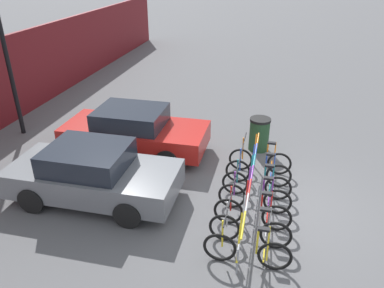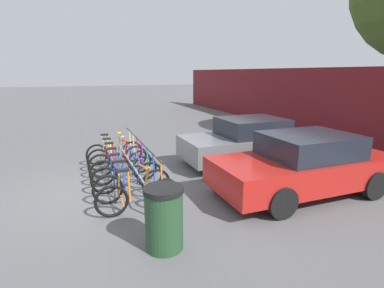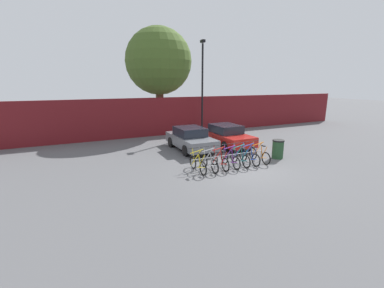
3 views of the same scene
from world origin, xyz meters
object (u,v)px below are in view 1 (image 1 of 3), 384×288
Objects in this scene: bicycle_red at (252,213)px; bicycle_blue at (258,172)px; bicycle_silver at (250,230)px; bicycle_orange at (260,160)px; car_red at (135,131)px; bicycle_purple at (254,197)px; trash_bin at (259,134)px; bicycle_yellow at (247,250)px; bike_rack at (248,192)px; car_grey at (93,174)px; bicycle_teal at (256,184)px.

bicycle_red is 1.77m from bicycle_blue.
bicycle_silver is 1.00× the size of bicycle_orange.
bicycle_orange is 0.40× the size of car_red.
bicycle_blue is at bearing 0.18° from bicycle_red.
bicycle_purple is 3.18m from trash_bin.
bike_rack is at bearing 3.52° from bicycle_yellow.
bicycle_silver is 1.66× the size of trash_bin.
car_grey is (-0.36, 3.72, 0.20)m from bike_rack.
car_grey is (-2.16, 3.87, 0.31)m from bicycle_orange.
bicycle_red reaches higher than trash_bin.
bicycle_yellow is at bearing -179.82° from bicycle_red.
bicycle_teal is at bearing -76.48° from car_grey.
bicycle_teal is at bearing -177.28° from trash_bin.
bicycle_purple is (1.79, 0.00, 0.00)m from bicycle_yellow.
bicycle_yellow is at bearing -110.34° from car_grey.
bicycle_yellow is 0.61m from bicycle_silver.
bicycle_yellow is (-1.80, -0.15, -0.11)m from bike_rack.
bicycle_orange is at bearing 0.84° from bicycle_silver.
bicycle_red is (-0.62, -0.15, -0.11)m from bike_rack.
bicycle_blue is at bearing 2.11° from bicycle_teal.
bicycle_purple is at bearing -177.89° from bicycle_teal.
bicycle_yellow is 4.97m from trash_bin.
bicycle_orange is (1.23, 0.00, 0.00)m from bicycle_teal.
bicycle_silver is 3.96m from car_grey.
bicycle_yellow is 1.00× the size of bicycle_silver.
bicycle_yellow is at bearing 179.41° from bicycle_blue.
bicycle_orange is 3.80m from car_red.
bicycle_purple is 0.42× the size of car_grey.
car_red reaches higher than bicycle_teal.
bicycle_teal is 1.23m from bicycle_orange.
bicycle_yellow and bicycle_silver have the same top height.
car_grey reaches higher than trash_bin.
car_grey is 2.53m from car_red.
bicycle_red is 2.41m from bicycle_orange.
bicycle_teal is 0.42× the size of car_grey.
car_grey is 3.96× the size of trash_bin.
car_grey is at bearing 105.63° from bicycle_teal.
trash_bin is (3.79, 0.12, 0.14)m from bicycle_red.
bicycle_red is 1.66× the size of trash_bin.
trash_bin is (4.97, 0.12, 0.14)m from bicycle_yellow.
bicycle_red is 1.00× the size of bicycle_blue.
bicycle_blue is 0.40× the size of car_red.
car_grey is at bearing 95.57° from bike_rack.
car_red is at bearing 74.32° from bicycle_blue.
car_red is (2.18, 3.77, 0.31)m from bicycle_purple.
bike_rack is 2.42× the size of bicycle_yellow.
bicycle_yellow is 1.18m from bicycle_red.
bicycle_red and bicycle_orange have the same top height.
bicycle_purple reaches higher than bike_rack.
bicycle_red is (0.57, 0.00, 0.00)m from bicycle_silver.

